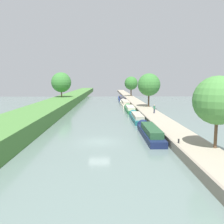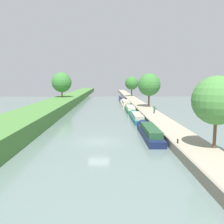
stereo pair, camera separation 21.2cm
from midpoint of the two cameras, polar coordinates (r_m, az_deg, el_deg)
ground_plane at (r=29.26m, az=-3.24°, el=-6.95°), size 160.00×160.00×0.00m
left_grassy_bank at (r=31.60m, az=-24.73°, el=-4.48°), size 7.14×260.00×2.24m
right_towpath at (r=30.42m, az=15.65°, el=-5.79°), size 3.69×260.00×0.90m
stone_quay at (r=29.91m, az=12.03°, el=-5.86°), size 0.25×260.00×0.95m
narrowboat_navy at (r=32.01m, az=8.63°, el=-4.62°), size 1.91×11.81×2.06m
narrowboat_teal at (r=44.79m, az=5.68°, el=-1.20°), size 1.85×11.23×1.85m
narrowboat_green at (r=57.68m, az=4.07°, el=0.76°), size 1.99×11.26×1.93m
narrowboat_cream at (r=71.19m, az=2.96°, el=2.10°), size 2.16×15.67×2.20m
narrowboat_blue at (r=87.10m, az=2.26°, el=3.12°), size 2.16×15.95×2.17m
tree_rightbank_near at (r=24.52m, az=23.36°, el=2.53°), size 4.57×4.57×6.83m
tree_rightbank_midnear at (r=59.17m, az=8.58°, el=6.36°), size 5.39×5.39×8.01m
tree_rightbank_midfar at (r=98.97m, az=4.46°, el=6.76°), size 5.34×5.34×7.83m
tree_leftbank_downstream at (r=74.38m, az=-11.92°, el=6.84°), size 5.91×5.91×7.36m
person_walking at (r=47.70m, az=9.79°, el=0.74°), size 0.34×0.34×1.66m
mooring_bollard_near at (r=25.83m, az=15.17°, el=-6.60°), size 0.16×0.16×0.45m
mooring_bollard_far at (r=94.08m, az=3.21°, el=3.74°), size 0.16×0.16×0.45m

